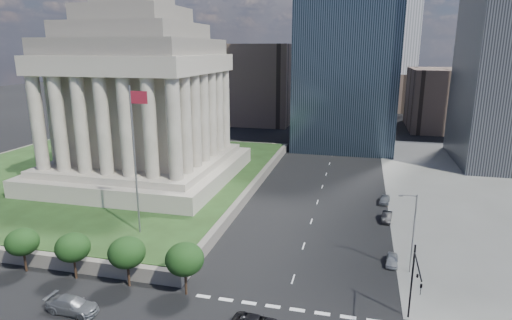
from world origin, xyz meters
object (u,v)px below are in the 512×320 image
(flagpole, at_px, (135,153))
(war_memorial, at_px, (138,76))
(street_lamp_north, at_px, (412,229))
(parked_sedan_near, at_px, (392,260))
(suv_grey, at_px, (72,305))
(parked_sedan_mid, at_px, (387,217))
(traffic_signal_ne, at_px, (415,280))
(parked_sedan_far, at_px, (385,199))

(flagpole, bearing_deg, war_memorial, 116.89)
(street_lamp_north, distance_m, parked_sedan_near, 5.57)
(street_lamp_north, distance_m, suv_grey, 38.62)
(street_lamp_north, height_order, parked_sedan_mid, street_lamp_north)
(flagpole, distance_m, street_lamp_north, 35.95)
(war_memorial, xyz_separation_m, flagpole, (12.17, -24.00, -8.29))
(war_memorial, xyz_separation_m, traffic_signal_ne, (46.50, -34.30, -16.15))
(war_memorial, relative_size, flagpole, 1.95)
(suv_grey, bearing_deg, parked_sedan_far, -35.62)
(traffic_signal_ne, relative_size, parked_sedan_mid, 1.94)
(traffic_signal_ne, height_order, suv_grey, traffic_signal_ne)
(traffic_signal_ne, bearing_deg, parked_sedan_far, 91.61)
(suv_grey, relative_size, parked_sedan_far, 1.38)
(parked_sedan_mid, bearing_deg, parked_sedan_far, 96.91)
(war_memorial, bearing_deg, parked_sedan_far, 1.62)
(war_memorial, height_order, traffic_signal_ne, war_memorial)
(traffic_signal_ne, distance_m, suv_grey, 34.29)
(suv_grey, height_order, parked_sedan_far, suv_grey)
(war_memorial, distance_m, flagpole, 28.16)
(parked_sedan_mid, bearing_deg, flagpole, -146.04)
(suv_grey, xyz_separation_m, parked_sedan_near, (32.53, 18.46, -0.19))
(street_lamp_north, relative_size, parked_sedan_mid, 2.42)
(street_lamp_north, relative_size, suv_grey, 1.78)
(war_memorial, height_order, parked_sedan_far, war_memorial)
(parked_sedan_near, relative_size, parked_sedan_far, 0.90)
(suv_grey, bearing_deg, street_lamp_north, -61.08)
(war_memorial, relative_size, traffic_signal_ne, 4.88)
(street_lamp_north, relative_size, parked_sedan_near, 2.74)
(suv_grey, xyz_separation_m, parked_sedan_mid, (32.53, 32.99, -0.13))
(war_memorial, xyz_separation_m, parked_sedan_far, (45.50, 1.28, -20.71))
(traffic_signal_ne, bearing_deg, street_lamp_north, 85.81)
(street_lamp_north, xyz_separation_m, suv_grey, (-34.35, -16.97, -4.85))
(flagpole, height_order, suv_grey, flagpole)
(flagpole, bearing_deg, parked_sedan_near, 4.27)
(war_memorial, distance_m, parked_sedan_near, 54.45)
(parked_sedan_mid, bearing_deg, war_memorial, 178.19)
(traffic_signal_ne, height_order, parked_sedan_near, traffic_signal_ne)
(street_lamp_north, bearing_deg, parked_sedan_near, 140.83)
(traffic_signal_ne, height_order, parked_sedan_far, traffic_signal_ne)
(flagpole, height_order, street_lamp_north, flagpole)
(war_memorial, bearing_deg, parked_sedan_near, -25.30)
(parked_sedan_near, distance_m, parked_sedan_far, 22.79)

